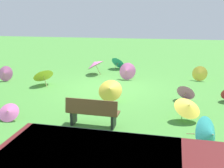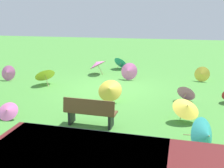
# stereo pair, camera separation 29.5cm
# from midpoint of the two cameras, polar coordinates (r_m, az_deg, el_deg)

# --- Properties ---
(ground) EXTENTS (40.00, 40.00, 0.00)m
(ground) POSITION_cam_midpoint_polar(r_m,az_deg,el_deg) (12.38, 0.16, -0.91)
(ground) COLOR #478C38
(park_bench) EXTENTS (1.63, 0.60, 0.90)m
(park_bench) POSITION_cam_midpoint_polar(r_m,az_deg,el_deg) (8.43, -3.54, -5.74)
(park_bench) COLOR brown
(park_bench) RESTS_ON ground
(parasol_pink_0) EXTENTS (0.94, 0.82, 0.88)m
(parasol_pink_0) POSITION_cam_midpoint_polar(r_m,az_deg,el_deg) (13.78, 4.03, 2.65)
(parasol_pink_0) COLOR tan
(parasol_pink_0) RESTS_ON ground
(parasol_teal_0) EXTENTS (0.98, 1.02, 0.94)m
(parasol_teal_0) POSITION_cam_midpoint_polar(r_m,az_deg,el_deg) (7.36, 19.76, -9.99)
(parasol_teal_0) COLOR tan
(parasol_teal_0) RESTS_ON ground
(parasol_yellow_0) EXTENTS (0.81, 0.78, 0.74)m
(parasol_yellow_0) POSITION_cam_midpoint_polar(r_m,az_deg,el_deg) (14.19, 18.55, 1.96)
(parasol_yellow_0) COLOR tan
(parasol_yellow_0) RESTS_ON ground
(parasol_pink_1) EXTENTS (0.85, 0.75, 0.68)m
(parasol_pink_1) POSITION_cam_midpoint_polar(r_m,az_deg,el_deg) (11.10, 15.82, -1.67)
(parasol_pink_1) COLOR tan
(parasol_pink_1) RESTS_ON ground
(parasol_teal_1) EXTENTS (1.08, 1.01, 0.79)m
(parasol_teal_1) POSITION_cam_midpoint_polar(r_m,az_deg,el_deg) (16.24, 2.48, 4.53)
(parasol_teal_1) COLOR tan
(parasol_teal_1) RESTS_ON ground
(parasol_pink_2) EXTENTS (0.77, 0.74, 0.77)m
(parasol_pink_2) POSITION_cam_midpoint_polar(r_m,az_deg,el_deg) (14.53, -20.14, 2.17)
(parasol_pink_2) COLOR tan
(parasol_pink_2) RESTS_ON ground
(parasol_pink_3) EXTENTS (1.14, 1.16, 0.91)m
(parasol_pink_3) POSITION_cam_midpoint_polar(r_m,az_deg,el_deg) (14.92, -2.53, 4.24)
(parasol_pink_3) COLOR tan
(parasol_pink_3) RESTS_ON ground
(parasol_yellow_2) EXTENTS (1.14, 1.13, 0.80)m
(parasol_yellow_2) POSITION_cam_midpoint_polar(r_m,az_deg,el_deg) (9.03, 15.99, -4.64)
(parasol_yellow_2) COLOR tan
(parasol_yellow_2) RESTS_ON ground
(parasol_pink_4) EXTENTS (0.72, 0.61, 0.56)m
(parasol_pink_4) POSITION_cam_midpoint_polar(r_m,az_deg,el_deg) (9.56, -19.85, -5.21)
(parasol_pink_4) COLOR tan
(parasol_pink_4) RESTS_ON ground
(parasol_yellow_3) EXTENTS (0.94, 0.94, 0.90)m
(parasol_yellow_3) POSITION_cam_midpoint_polar(r_m,az_deg,el_deg) (10.52, 0.31, -1.15)
(parasol_yellow_3) COLOR tan
(parasol_yellow_3) RESTS_ON ground
(parasol_yellow_4) EXTENTS (1.23, 1.22, 0.91)m
(parasol_yellow_4) POSITION_cam_midpoint_polar(r_m,az_deg,el_deg) (13.25, -13.11, 2.09)
(parasol_yellow_4) COLOR tan
(parasol_yellow_4) RESTS_ON ground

